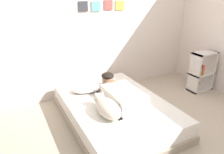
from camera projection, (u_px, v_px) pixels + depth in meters
ground_plane at (158, 137)px, 2.77m from camera, size 11.69×11.69×0.00m
back_wall at (101, 23)px, 3.70m from camera, size 3.85×0.12×2.50m
bed at (115, 111)px, 3.07m from camera, size 1.34×1.93×0.32m
pillow at (88, 87)px, 3.31m from camera, size 0.52×0.32×0.11m
person_lying at (119, 91)px, 3.07m from camera, size 0.43×0.92×0.27m
dog at (107, 107)px, 2.66m from camera, size 0.26×0.57×0.21m
coffee_cup at (107, 85)px, 3.43m from camera, size 0.12×0.09×0.07m
cell_phone at (118, 117)px, 2.63m from camera, size 0.07×0.14×0.01m
bookshelf at (201, 72)px, 3.92m from camera, size 0.45×0.24×0.75m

